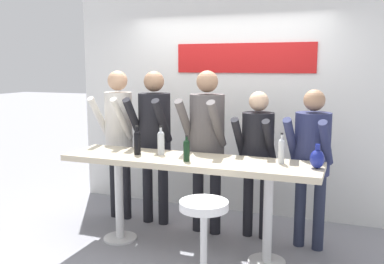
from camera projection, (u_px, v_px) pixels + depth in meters
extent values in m
plane|color=gray|center=(189.00, 250.00, 4.37)|extent=(40.00, 40.00, 0.00)
cube|color=silver|center=(228.00, 99.00, 5.43)|extent=(4.18, 0.10, 2.88)
cube|color=red|center=(244.00, 58.00, 5.22)|extent=(1.73, 0.02, 0.36)
cube|color=beige|center=(189.00, 161.00, 4.23)|extent=(2.58, 0.63, 0.06)
cylinder|color=silver|center=(119.00, 197.00, 4.58)|extent=(0.09, 0.09, 0.90)
cylinder|color=silver|center=(120.00, 238.00, 4.65)|extent=(0.36, 0.36, 0.02)
cylinder|color=silver|center=(268.00, 215.00, 4.02)|extent=(0.09, 0.09, 0.90)
cylinder|color=silver|center=(267.00, 262.00, 4.09)|extent=(0.36, 0.36, 0.02)
cylinder|color=silver|center=(204.00, 246.00, 3.58)|extent=(0.06, 0.06, 0.70)
cylinder|color=white|center=(204.00, 205.00, 3.52)|extent=(0.41, 0.41, 0.07)
cylinder|color=black|center=(114.00, 183.00, 5.29)|extent=(0.10, 0.10, 0.87)
cylinder|color=black|center=(127.00, 184.00, 5.22)|extent=(0.10, 0.10, 0.87)
cylinder|color=beige|center=(119.00, 121.00, 5.13)|extent=(0.34, 0.34, 0.69)
sphere|color=tan|center=(118.00, 81.00, 5.06)|extent=(0.24, 0.24, 0.24)
cylinder|color=beige|center=(100.00, 118.00, 5.03)|extent=(0.09, 0.40, 0.52)
cylinder|color=beige|center=(122.00, 119.00, 4.91)|extent=(0.09, 0.40, 0.52)
cylinder|color=black|center=(148.00, 187.00, 5.12)|extent=(0.12, 0.12, 0.87)
cylinder|color=black|center=(163.00, 188.00, 5.04)|extent=(0.12, 0.12, 0.87)
cylinder|color=black|center=(154.00, 123.00, 4.96)|extent=(0.38, 0.38, 0.69)
sphere|color=#9E7556|center=(154.00, 81.00, 4.88)|extent=(0.23, 0.23, 0.23)
cylinder|color=black|center=(134.00, 120.00, 4.86)|extent=(0.09, 0.41, 0.53)
cylinder|color=black|center=(162.00, 121.00, 4.73)|extent=(0.09, 0.41, 0.53)
cylinder|color=black|center=(198.00, 193.00, 4.84)|extent=(0.12, 0.12, 0.87)
cylinder|color=black|center=(215.00, 196.00, 4.75)|extent=(0.12, 0.12, 0.87)
cylinder|color=#514C4C|center=(207.00, 126.00, 4.67)|extent=(0.41, 0.41, 0.69)
sphere|color=#9E7556|center=(207.00, 81.00, 4.60)|extent=(0.24, 0.24, 0.24)
cylinder|color=#514C4C|center=(185.00, 122.00, 4.59)|extent=(0.12, 0.42, 0.53)
cylinder|color=#514C4C|center=(217.00, 124.00, 4.44)|extent=(0.12, 0.42, 0.53)
cylinder|color=black|center=(248.00, 202.00, 4.70)|extent=(0.11, 0.11, 0.77)
cylinder|color=black|center=(265.00, 204.00, 4.62)|extent=(0.11, 0.11, 0.77)
cylinder|color=black|center=(258.00, 141.00, 4.55)|extent=(0.37, 0.37, 0.61)
sphere|color=#D6AD89|center=(259.00, 101.00, 4.49)|extent=(0.21, 0.21, 0.21)
cylinder|color=black|center=(239.00, 138.00, 4.48)|extent=(0.11, 0.37, 0.47)
cylinder|color=black|center=(269.00, 140.00, 4.35)|extent=(0.11, 0.37, 0.47)
cylinder|color=#23283D|center=(300.00, 209.00, 4.44)|extent=(0.11, 0.11, 0.79)
cylinder|color=#23283D|center=(319.00, 213.00, 4.33)|extent=(0.11, 0.11, 0.79)
cylinder|color=#23284C|center=(312.00, 144.00, 4.28)|extent=(0.42, 0.42, 0.62)
sphere|color=#9E7556|center=(314.00, 100.00, 4.21)|extent=(0.21, 0.21, 0.21)
cylinder|color=#23284C|center=(291.00, 140.00, 4.23)|extent=(0.15, 0.38, 0.48)
cylinder|color=#23284C|center=(326.00, 143.00, 4.05)|extent=(0.15, 0.38, 0.48)
cylinder|color=#B7BCC1|center=(161.00, 144.00, 4.39)|extent=(0.07, 0.07, 0.21)
sphere|color=#B7BCC1|center=(161.00, 135.00, 4.38)|extent=(0.07, 0.07, 0.07)
cylinder|color=#B7BCC1|center=(161.00, 131.00, 4.37)|extent=(0.03, 0.03, 0.07)
cylinder|color=black|center=(161.00, 127.00, 4.37)|extent=(0.03, 0.03, 0.02)
cylinder|color=#B7BCC1|center=(281.00, 153.00, 3.99)|extent=(0.06, 0.06, 0.20)
sphere|color=#B7BCC1|center=(282.00, 142.00, 3.97)|extent=(0.06, 0.06, 0.06)
cylinder|color=#B7BCC1|center=(282.00, 138.00, 3.96)|extent=(0.02, 0.02, 0.07)
cylinder|color=black|center=(282.00, 134.00, 3.96)|extent=(0.03, 0.03, 0.02)
cylinder|color=black|center=(137.00, 144.00, 4.39)|extent=(0.07, 0.07, 0.21)
sphere|color=black|center=(137.00, 134.00, 4.37)|extent=(0.07, 0.07, 0.07)
cylinder|color=black|center=(137.00, 131.00, 4.37)|extent=(0.03, 0.03, 0.07)
cylinder|color=black|center=(137.00, 126.00, 4.36)|extent=(0.03, 0.03, 0.02)
cylinder|color=black|center=(187.00, 152.00, 4.08)|extent=(0.06, 0.06, 0.18)
sphere|color=black|center=(186.00, 143.00, 4.07)|extent=(0.06, 0.06, 0.06)
cylinder|color=black|center=(186.00, 140.00, 4.06)|extent=(0.02, 0.02, 0.06)
cylinder|color=black|center=(186.00, 136.00, 4.06)|extent=(0.03, 0.03, 0.01)
ellipsoid|color=navy|center=(317.00, 159.00, 3.81)|extent=(0.13, 0.13, 0.17)
cylinder|color=navy|center=(318.00, 147.00, 3.79)|extent=(0.04, 0.04, 0.05)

